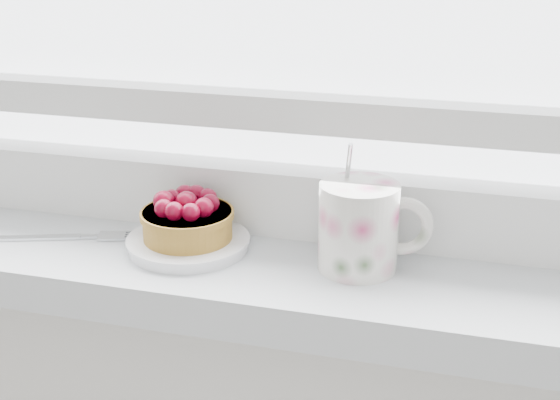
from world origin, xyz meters
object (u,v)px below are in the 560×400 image
(floral_mug, at_px, (362,225))
(saucer, at_px, (188,243))
(raspberry_tart, at_px, (187,218))
(fork, at_px, (66,237))

(floral_mug, bearing_deg, saucer, -179.23)
(saucer, distance_m, raspberry_tart, 0.03)
(floral_mug, bearing_deg, raspberry_tart, -179.35)
(raspberry_tart, height_order, floral_mug, floral_mug)
(floral_mug, xyz_separation_m, fork, (-0.31, -0.01, -0.04))
(saucer, xyz_separation_m, fork, (-0.13, -0.01, -0.00))
(saucer, height_order, raspberry_tart, raspberry_tart)
(saucer, relative_size, raspberry_tart, 1.33)
(saucer, xyz_separation_m, raspberry_tart, (-0.00, 0.00, 0.03))
(raspberry_tart, bearing_deg, fork, -175.31)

